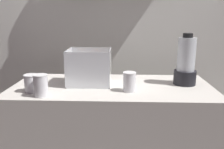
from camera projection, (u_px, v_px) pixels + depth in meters
counter at (112, 143)px, 1.79m from camera, size 1.40×0.64×0.90m
back_wall_unit at (115, 27)px, 2.33m from camera, size 2.60×0.24×2.50m
carrot_display_bin at (89, 73)px, 1.70m from camera, size 0.30×0.24×0.25m
blender_pitcher at (186, 64)px, 1.67m from camera, size 0.16×0.16×0.36m
juice_cup_carrot_far_left at (32, 84)px, 1.53m from camera, size 0.09×0.09×0.11m
juice_cup_carrot_left at (41, 87)px, 1.44m from camera, size 0.09×0.09×0.14m
juice_cup_beet_middle at (129, 83)px, 1.54m from camera, size 0.09×0.09×0.13m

